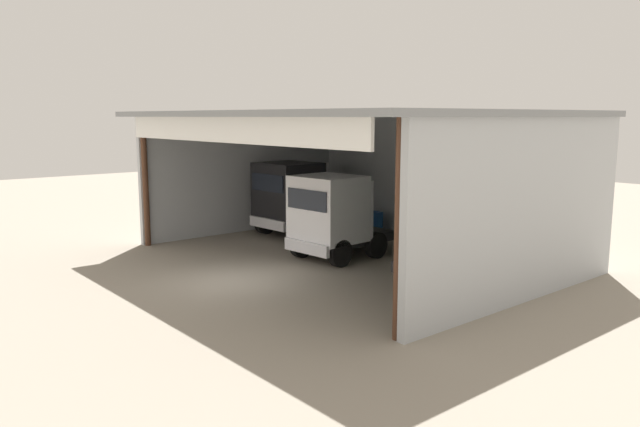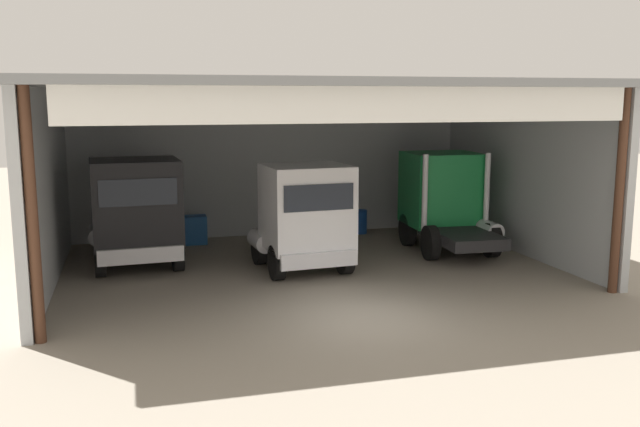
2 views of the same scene
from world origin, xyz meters
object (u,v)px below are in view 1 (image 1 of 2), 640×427
(truck_black_yard_outside, at_px, (293,197))
(tool_cart, at_px, (371,222))
(truck_white_left_bay, at_px, (332,215))
(truck_green_center_right_bay, at_px, (481,229))
(oil_drum, at_px, (490,244))

(truck_black_yard_outside, xyz_separation_m, tool_cart, (1.96, 3.03, -1.25))
(truck_white_left_bay, height_order, truck_green_center_right_bay, truck_green_center_right_bay)
(truck_white_left_bay, relative_size, tool_cart, 4.29)
(truck_black_yard_outside, bearing_deg, truck_green_center_right_bay, 176.54)
(truck_green_center_right_bay, bearing_deg, tool_cart, 163.03)
(truck_black_yard_outside, distance_m, tool_cart, 3.82)
(truck_white_left_bay, relative_size, oil_drum, 4.85)
(truck_black_yard_outside, relative_size, truck_white_left_bay, 1.17)
(truck_black_yard_outside, bearing_deg, truck_white_left_bay, 156.10)
(oil_drum, bearing_deg, truck_white_left_bay, -124.24)
(truck_white_left_bay, height_order, oil_drum, truck_white_left_bay)
(truck_green_center_right_bay, bearing_deg, truck_black_yard_outside, -176.52)
(tool_cart, bearing_deg, oil_drum, 2.50)
(tool_cart, bearing_deg, truck_green_center_right_bay, -20.65)
(truck_black_yard_outside, relative_size, tool_cart, 5.02)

